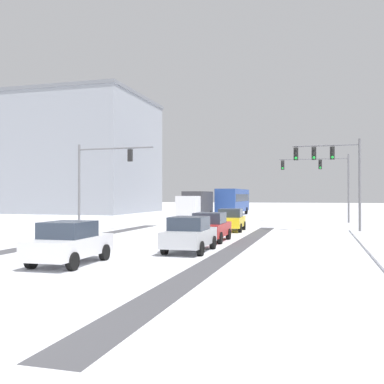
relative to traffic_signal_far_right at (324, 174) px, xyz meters
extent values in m
cube|color=#4C4C51|center=(-14.33, -23.73, -4.66)|extent=(1.17, 30.26, 0.01)
cube|color=#4C4C51|center=(-4.38, -23.73, -4.66)|extent=(1.10, 30.26, 0.01)
cylinder|color=slate|center=(2.27, 0.02, -1.42)|extent=(0.18, 0.18, 6.50)
cylinder|color=slate|center=(-0.96, 0.01, 1.43)|extent=(6.45, 0.14, 0.12)
cube|color=black|center=(-0.31, 0.01, 0.88)|extent=(0.32, 0.24, 0.90)
sphere|color=black|center=(-0.31, -0.15, 1.18)|extent=(0.20, 0.20, 0.20)
sphere|color=black|center=(-0.31, -0.15, 0.88)|extent=(0.20, 0.20, 0.20)
sphere|color=green|center=(-0.31, -0.15, 0.58)|extent=(0.20, 0.20, 0.20)
cube|color=black|center=(-3.86, 0.00, 0.88)|extent=(0.32, 0.24, 0.90)
sphere|color=black|center=(-3.86, -0.16, 1.18)|extent=(0.20, 0.20, 0.20)
sphere|color=black|center=(-3.86, -0.16, 0.88)|extent=(0.20, 0.20, 0.20)
sphere|color=green|center=(-3.86, -0.16, 0.58)|extent=(0.20, 0.20, 0.20)
cylinder|color=slate|center=(-18.21, -13.98, -1.42)|extent=(0.18, 0.18, 6.50)
cylinder|color=slate|center=(-15.12, -14.11, 1.43)|extent=(6.19, 0.39, 0.12)
cube|color=black|center=(-13.88, -14.17, 0.88)|extent=(0.33, 0.25, 0.90)
sphere|color=black|center=(-13.87, -14.01, 1.18)|extent=(0.20, 0.20, 0.20)
sphere|color=black|center=(-13.87, -14.01, 0.88)|extent=(0.20, 0.20, 0.20)
sphere|color=green|center=(-13.87, -14.01, 0.58)|extent=(0.20, 0.20, 0.20)
cylinder|color=slate|center=(2.27, -11.98, -1.42)|extent=(0.18, 0.18, 6.50)
cylinder|color=slate|center=(0.01, -11.95, 1.43)|extent=(4.52, 0.18, 0.12)
cube|color=black|center=(0.46, -11.95, 0.88)|extent=(0.32, 0.24, 0.90)
sphere|color=black|center=(0.46, -12.11, 1.18)|extent=(0.20, 0.20, 0.20)
sphere|color=black|center=(0.46, -12.11, 0.88)|extent=(0.20, 0.20, 0.20)
sphere|color=green|center=(0.46, -12.11, 0.58)|extent=(0.20, 0.20, 0.20)
cube|color=black|center=(-0.78, -11.94, 0.88)|extent=(0.32, 0.24, 0.90)
sphere|color=black|center=(-0.78, -12.10, 1.18)|extent=(0.20, 0.20, 0.20)
sphere|color=black|center=(-0.78, -12.10, 0.88)|extent=(0.20, 0.20, 0.20)
sphere|color=green|center=(-0.78, -12.10, 0.58)|extent=(0.20, 0.20, 0.20)
cube|color=black|center=(-2.02, -11.92, 0.88)|extent=(0.32, 0.24, 0.90)
sphere|color=black|center=(-2.02, -12.08, 1.18)|extent=(0.20, 0.20, 0.20)
sphere|color=black|center=(-2.02, -12.08, 0.88)|extent=(0.20, 0.20, 0.20)
sphere|color=green|center=(-2.02, -12.08, 0.58)|extent=(0.20, 0.20, 0.20)
cube|color=yellow|center=(-6.60, -12.68, -4.00)|extent=(1.93, 4.19, 0.70)
cube|color=#2D3847|center=(-6.59, -12.83, -3.35)|extent=(1.67, 1.99, 0.60)
cylinder|color=black|center=(-7.48, -11.46, -4.35)|extent=(0.26, 0.65, 0.64)
cylinder|color=black|center=(-5.87, -11.37, -4.35)|extent=(0.26, 0.65, 0.64)
cylinder|color=black|center=(-7.33, -14.00, -4.35)|extent=(0.26, 0.65, 0.64)
cylinder|color=black|center=(-5.72, -13.90, -4.35)|extent=(0.26, 0.65, 0.64)
cube|color=red|center=(-6.36, -20.13, -4.00)|extent=(1.76, 4.12, 0.70)
cube|color=#2D3847|center=(-6.36, -20.28, -3.35)|extent=(1.59, 1.92, 0.60)
cylinder|color=black|center=(-7.18, -18.87, -4.35)|extent=(0.23, 0.64, 0.64)
cylinder|color=black|center=(-5.57, -18.85, -4.35)|extent=(0.23, 0.64, 0.64)
cylinder|color=black|center=(-7.15, -21.41, -4.35)|extent=(0.23, 0.64, 0.64)
cylinder|color=black|center=(-5.53, -21.39, -4.35)|extent=(0.23, 0.64, 0.64)
cube|color=#B7BABF|center=(-6.17, -24.94, -4.00)|extent=(1.77, 4.13, 0.70)
cube|color=#2D3847|center=(-6.17, -25.09, -3.35)|extent=(1.59, 1.93, 0.60)
cylinder|color=black|center=(-7.00, -23.69, -4.35)|extent=(0.23, 0.64, 0.64)
cylinder|color=black|center=(-5.38, -23.66, -4.35)|extent=(0.23, 0.64, 0.64)
cylinder|color=black|center=(-6.95, -26.23, -4.35)|extent=(0.23, 0.64, 0.64)
cylinder|color=black|center=(-5.34, -26.20, -4.35)|extent=(0.23, 0.64, 0.64)
cube|color=silver|center=(-9.48, -29.75, -4.00)|extent=(1.82, 4.15, 0.70)
cube|color=#2D3847|center=(-9.48, -29.90, -3.35)|extent=(1.62, 1.95, 0.60)
cylinder|color=black|center=(-10.33, -28.51, -4.35)|extent=(0.24, 0.65, 0.64)
cylinder|color=black|center=(-8.71, -28.46, -4.35)|extent=(0.24, 0.65, 0.64)
cylinder|color=black|center=(-10.25, -31.05, -4.35)|extent=(0.24, 0.65, 0.64)
cylinder|color=black|center=(-8.64, -31.00, -4.35)|extent=(0.24, 0.65, 0.64)
cube|color=#284793|center=(-11.19, 12.86, -2.74)|extent=(2.51, 11.00, 2.90)
cube|color=#283342|center=(-11.19, 12.86, -2.39)|extent=(2.55, 10.12, 0.90)
cylinder|color=black|center=(-10.00, 9.01, -4.19)|extent=(0.30, 0.96, 0.96)
cylinder|color=black|center=(-12.37, 9.01, -4.19)|extent=(0.30, 0.96, 0.96)
cylinder|color=black|center=(-10.00, 16.16, -4.19)|extent=(0.30, 0.96, 0.96)
cylinder|color=black|center=(-12.38, 16.16, -4.19)|extent=(0.30, 0.96, 0.96)
cube|color=silver|center=(-13.54, -0.02, -3.20)|extent=(2.13, 2.23, 2.10)
cube|color=#333338|center=(-13.49, 3.68, -2.95)|extent=(2.28, 5.23, 2.60)
cylinder|color=black|center=(-12.53, 0.41, -4.25)|extent=(0.29, 0.84, 0.84)
cylinder|color=black|center=(-14.55, 0.44, -4.25)|extent=(0.29, 0.84, 0.84)
cylinder|color=black|center=(-12.45, 5.10, -4.25)|extent=(0.29, 0.84, 0.84)
cylinder|color=black|center=(-14.48, 5.13, -4.25)|extent=(0.29, 0.84, 0.84)
cube|color=#9399A3|center=(-36.02, 16.69, 3.83)|extent=(20.71, 18.53, 16.98)
cube|color=slate|center=(-36.02, 16.69, 12.57)|extent=(21.01, 18.83, 0.50)
camera|label=1|loc=(-0.46, -44.75, -2.06)|focal=41.94mm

